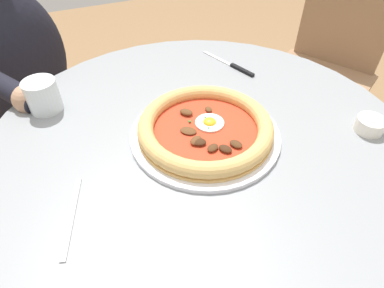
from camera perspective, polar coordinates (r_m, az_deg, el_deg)
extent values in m
cube|color=olive|center=(1.32, 0.95, -23.31)|extent=(6.00, 6.00, 0.02)
cylinder|color=gray|center=(0.72, 1.59, 0.60)|extent=(0.95, 0.95, 0.03)
cylinder|color=gray|center=(0.99, 1.19, -14.71)|extent=(0.08, 0.08, 0.68)
cylinder|color=gray|center=(1.30, 0.96, -22.95)|extent=(0.55, 0.55, 0.02)
cylinder|color=white|center=(0.70, 2.34, 1.79)|extent=(0.33, 0.33, 0.01)
cylinder|color=tan|center=(0.70, 2.36, 2.29)|extent=(0.29, 0.29, 0.01)
torus|color=tan|center=(0.69, 2.39, 3.18)|extent=(0.29, 0.29, 0.03)
cylinder|color=red|center=(0.70, 2.37, 2.60)|extent=(0.27, 0.27, 0.00)
cylinder|color=white|center=(0.71, 3.14, 3.78)|extent=(0.06, 0.06, 0.00)
ellipsoid|color=yellow|center=(0.71, 3.15, 3.91)|extent=(0.03, 0.03, 0.02)
ellipsoid|color=brown|center=(0.68, -0.62, 2.31)|extent=(0.04, 0.04, 0.01)
ellipsoid|color=#4C2D19|center=(0.66, 7.81, 0.00)|extent=(0.03, 0.03, 0.01)
ellipsoid|color=brown|center=(0.74, 2.95, 6.18)|extent=(0.02, 0.02, 0.01)
ellipsoid|color=#3D2314|center=(0.66, 1.10, 0.39)|extent=(0.04, 0.04, 0.01)
ellipsoid|color=brown|center=(0.73, -1.03, 5.68)|extent=(0.04, 0.04, 0.01)
ellipsoid|color=#4C2D19|center=(0.64, 3.70, -0.67)|extent=(0.03, 0.03, 0.01)
ellipsoid|color=brown|center=(0.66, 0.73, 0.65)|extent=(0.03, 0.04, 0.01)
ellipsoid|color=#3D2314|center=(0.64, 5.93, -0.85)|extent=(0.03, 0.03, 0.01)
ellipsoid|color=#2D6B28|center=(0.72, 2.38, 4.68)|extent=(0.01, 0.01, 0.00)
ellipsoid|color=#2D6B28|center=(0.69, 2.92, 2.79)|extent=(0.01, 0.01, 0.00)
ellipsoid|color=#2D6B28|center=(0.71, -0.41, 4.04)|extent=(0.01, 0.01, 0.00)
cylinder|color=silver|center=(0.84, -24.93, 7.76)|extent=(0.08, 0.08, 0.08)
cylinder|color=silver|center=(0.85, -24.46, 6.46)|extent=(0.07, 0.07, 0.03)
cube|color=silver|center=(1.00, 4.51, 14.91)|extent=(0.11, 0.04, 0.00)
cube|color=black|center=(0.94, 8.86, 12.84)|extent=(0.08, 0.04, 0.01)
cylinder|color=white|center=(0.81, 29.00, 2.98)|extent=(0.06, 0.06, 0.03)
cylinder|color=olive|center=(0.81, 29.19, 3.41)|extent=(0.05, 0.05, 0.01)
cube|color=#BCBCC1|center=(0.60, -20.57, -11.90)|extent=(0.16, 0.06, 0.00)
cube|color=#282833|center=(1.46, -23.46, -3.21)|extent=(0.42, 0.44, 0.45)
ellipsoid|color=black|center=(1.21, -29.62, 12.42)|extent=(0.40, 0.45, 0.48)
sphere|color=tan|center=(0.88, -27.19, 7.09)|extent=(0.07, 0.07, 0.07)
cube|color=beige|center=(1.36, -27.26, 4.11)|extent=(0.57, 0.57, 0.02)
cylinder|color=#B7B2A8|center=(1.33, -25.83, -10.48)|extent=(0.02, 0.02, 0.44)
cylinder|color=#B7B2A8|center=(1.45, -14.70, -1.26)|extent=(0.02, 0.02, 0.44)
cylinder|color=#B7B2A8|center=(1.70, -23.56, 3.56)|extent=(0.02, 0.02, 0.44)
cube|color=#957050|center=(1.48, 20.94, 10.31)|extent=(0.55, 0.55, 0.02)
cube|color=#957050|center=(1.57, 25.39, 18.68)|extent=(0.33, 0.19, 0.35)
cylinder|color=#8E6B4C|center=(1.52, 10.01, 2.56)|extent=(0.02, 0.02, 0.46)
cylinder|color=#8E6B4C|center=(1.44, 22.46, -3.34)|extent=(0.02, 0.02, 0.46)
cylinder|color=#8E6B4C|center=(1.79, 15.94, 8.44)|extent=(0.02, 0.02, 0.46)
cylinder|color=#8E6B4C|center=(1.73, 26.65, 3.68)|extent=(0.02, 0.02, 0.46)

